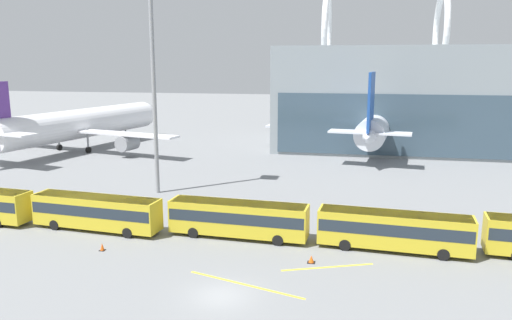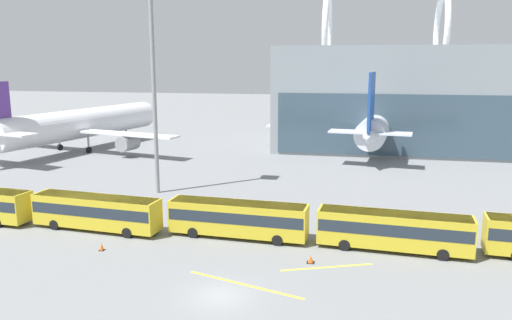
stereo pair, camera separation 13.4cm
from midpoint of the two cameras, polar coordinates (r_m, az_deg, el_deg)
ground_plane at (r=36.31m, az=-4.12°, el=-15.22°), size 440.00×440.00×0.00m
airliner_at_gate_near at (r=97.27m, az=-19.90°, el=3.81°), size 43.71×43.41×13.18m
airliner_at_gate_far at (r=92.84m, az=13.73°, el=3.94°), size 41.18×38.55×14.64m
shuttle_bus_2 at (r=50.94m, az=-17.84°, el=-5.52°), size 13.15×3.67×3.37m
shuttle_bus_3 at (r=46.56m, az=-2.13°, el=-6.54°), size 13.09×3.18×3.37m
shuttle_bus_4 at (r=45.00m, az=15.41°, el=-7.58°), size 13.13×3.49×3.37m
floodlight_mast at (r=61.93m, az=-11.86°, el=13.18°), size 2.36×2.36×28.92m
lane_stripe_0 at (r=54.94m, az=-15.72°, el=-6.33°), size 10.65×3.88×0.01m
lane_stripe_1 at (r=37.83m, az=-1.37°, el=-14.05°), size 9.28×3.06×0.01m
lane_stripe_2 at (r=41.11m, az=8.10°, el=-12.03°), size 7.19×3.06×0.01m
traffic_cone_0 at (r=45.97m, az=-17.25°, el=-9.47°), size 0.48×0.48×0.65m
traffic_cone_1 at (r=41.71m, az=6.24°, el=-11.20°), size 0.64×0.64×0.60m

